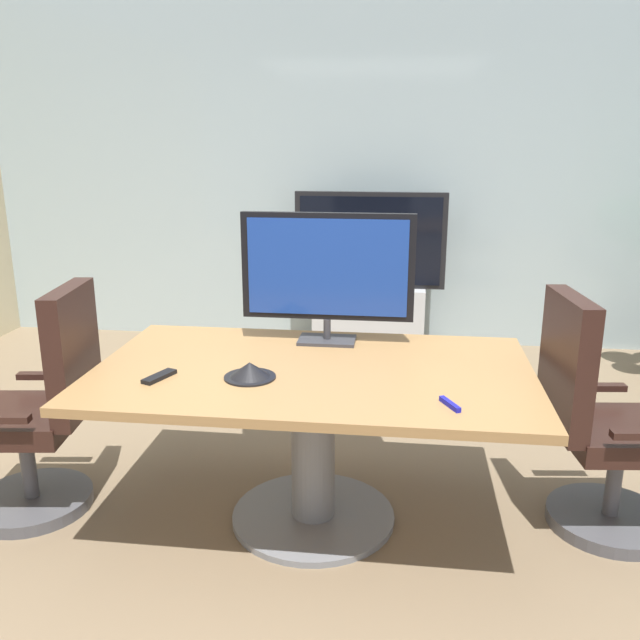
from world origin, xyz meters
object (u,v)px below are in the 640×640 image
at_px(conference_table, 313,409).
at_px(conference_phone, 250,371).
at_px(remote_control, 159,377).
at_px(tv_monitor, 327,270).
at_px(office_chair_left, 43,420).
at_px(office_chair_right, 598,435).
at_px(wall_display_unit, 369,299).

bearing_deg(conference_table, conference_phone, -147.62).
xyz_separation_m(conference_phone, remote_control, (-0.38, -0.05, -0.02)).
bearing_deg(tv_monitor, office_chair_left, -160.49).
bearing_deg(office_chair_right, conference_phone, 93.34).
height_order(conference_table, conference_phone, conference_phone).
relative_size(conference_table, conference_phone, 8.74).
height_order(tv_monitor, remote_control, tv_monitor).
xyz_separation_m(office_chair_left, tv_monitor, (1.29, 0.46, 0.65)).
relative_size(office_chair_left, conference_phone, 4.95).
height_order(conference_table, office_chair_right, office_chair_right).
relative_size(wall_display_unit, remote_control, 7.71).
xyz_separation_m(office_chair_left, conference_phone, (1.02, -0.10, 0.33)).
bearing_deg(tv_monitor, wall_display_unit, 87.43).
bearing_deg(wall_display_unit, office_chair_left, -117.95).
distance_m(conference_table, wall_display_unit, 2.55).
bearing_deg(wall_display_unit, tv_monitor, -92.57).
height_order(conference_phone, remote_control, conference_phone).
distance_m(wall_display_unit, conference_phone, 2.75).
bearing_deg(tv_monitor, conference_table, -92.53).
height_order(office_chair_right, wall_display_unit, wall_display_unit).
bearing_deg(office_chair_left, conference_phone, 77.38).
height_order(tv_monitor, conference_phone, tv_monitor).
distance_m(tv_monitor, remote_control, 0.95).
bearing_deg(remote_control, conference_table, 40.04).
relative_size(office_chair_left, tv_monitor, 1.30).
relative_size(tv_monitor, conference_phone, 3.82).
xyz_separation_m(office_chair_left, remote_control, (0.64, -0.15, 0.30)).
relative_size(conference_phone, remote_control, 1.29).
bearing_deg(tv_monitor, office_chair_right, -13.10).
distance_m(office_chair_right, wall_display_unit, 2.70).
xyz_separation_m(office_chair_right, remote_control, (-1.89, -0.32, 0.30)).
height_order(office_chair_right, remote_control, office_chair_right).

